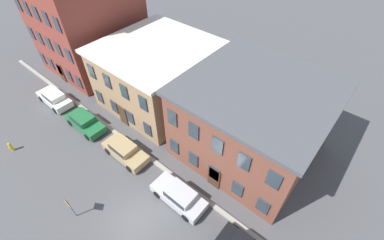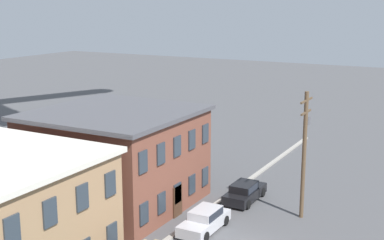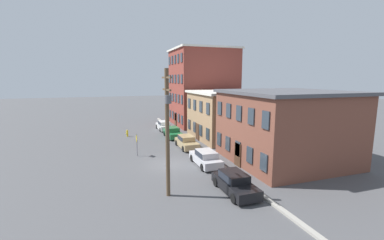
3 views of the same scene
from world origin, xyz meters
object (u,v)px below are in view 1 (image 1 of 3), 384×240
Objects in this scene: caution_sign at (69,206)px; car_white at (54,98)px; fire_hydrant at (11,147)px; car_silver at (179,195)px; car_tan at (125,150)px; car_green at (84,121)px.

car_white is at bearing 155.84° from caution_sign.
car_white reaches higher than fire_hydrant.
car_tan is at bearing 178.47° from car_silver.
car_white is at bearing -179.89° from car_silver.
caution_sign reaches higher than car_green.
fire_hydrant is at bearing -63.27° from car_white.
caution_sign is at bearing -24.16° from car_white.
caution_sign reaches higher than car_tan.
car_green and car_silver have the same top height.
car_silver reaches higher than fire_hydrant.
caution_sign reaches higher than car_white.
car_green is at bearing 66.61° from fire_hydrant.
caution_sign is at bearing -130.85° from car_silver.
car_green is at bearing -177.97° from car_tan.
car_white is at bearing -178.95° from car_tan.
fire_hydrant is (-8.35, -6.17, -0.27)m from car_tan.
car_white is 4.58× the size of fire_hydrant.
caution_sign is at bearing -75.79° from car_tan.
car_tan is at bearing 2.03° from car_green.
fire_hydrant is at bearing -143.50° from car_tan.
car_green reaches higher than fire_hydrant.
car_silver is at bearing -1.53° from car_tan.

